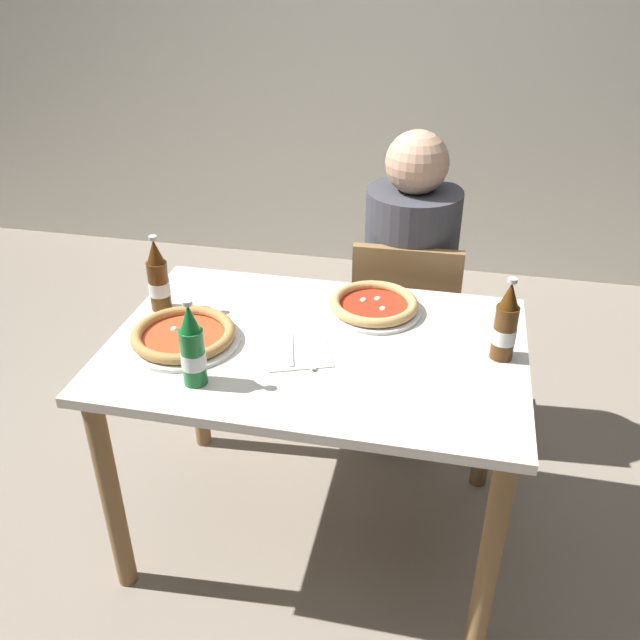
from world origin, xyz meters
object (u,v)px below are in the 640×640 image
object	(u,v)px
diner_seated	(407,296)
napkin_with_cutlery	(298,352)
pizza_margherita_near	(184,336)
chair_behind_table	(405,325)
beer_bottle_right	(505,325)
pizza_marinara_far	(374,305)
dining_table_main	(316,376)
beer_bottle_center	(192,349)
beer_bottle_left	(158,279)

from	to	relation	value
diner_seated	napkin_with_cutlery	bearing A→B (deg)	-109.09
diner_seated	pizza_margherita_near	size ratio (longest dim) A/B	3.68
chair_behind_table	beer_bottle_right	distance (m)	0.75
pizza_margherita_near	beer_bottle_right	bearing A→B (deg)	7.13
pizza_marinara_far	diner_seated	bearing A→B (deg)	80.54
dining_table_main	beer_bottle_right	size ratio (longest dim) A/B	4.86
pizza_margherita_near	napkin_with_cutlery	size ratio (longest dim) A/B	1.42
chair_behind_table	pizza_margherita_near	size ratio (longest dim) A/B	2.59
beer_bottle_center	pizza_marinara_far	bearing A→B (deg)	49.70
pizza_marinara_far	beer_bottle_left	distance (m)	0.67
pizza_marinara_far	beer_bottle_center	xyz separation A→B (m)	(-0.41, -0.48, 0.08)
beer_bottle_center	napkin_with_cutlery	world-z (taller)	beer_bottle_center
chair_behind_table	beer_bottle_left	bearing A→B (deg)	33.51
diner_seated	beer_bottle_left	bearing A→B (deg)	-142.60
chair_behind_table	pizza_margherita_near	bearing A→B (deg)	47.98
beer_bottle_center	beer_bottle_left	bearing A→B (deg)	125.23
beer_bottle_center	napkin_with_cutlery	bearing A→B (deg)	40.49
diner_seated	beer_bottle_right	size ratio (longest dim) A/B	4.89
beer_bottle_right	pizza_margherita_near	bearing A→B (deg)	-172.87
diner_seated	napkin_with_cutlery	distance (m)	0.78
chair_behind_table	pizza_margherita_near	world-z (taller)	chair_behind_table
diner_seated	pizza_margherita_near	bearing A→B (deg)	-128.68
pizza_margherita_near	beer_bottle_left	distance (m)	0.24
beer_bottle_left	napkin_with_cutlery	distance (m)	0.52
pizza_margherita_near	pizza_marinara_far	bearing A→B (deg)	29.99
chair_behind_table	beer_bottle_center	distance (m)	1.06
diner_seated	pizza_margherita_near	world-z (taller)	diner_seated
diner_seated	beer_bottle_left	size ratio (longest dim) A/B	4.89
pizza_margherita_near	beer_bottle_left	world-z (taller)	beer_bottle_left
beer_bottle_right	chair_behind_table	bearing A→B (deg)	118.77
pizza_marinara_far	beer_bottle_right	size ratio (longest dim) A/B	1.21
napkin_with_cutlery	beer_bottle_right	bearing A→B (deg)	9.96
dining_table_main	pizza_marinara_far	bearing A→B (deg)	58.90
chair_behind_table	pizza_margherita_near	distance (m)	0.95
dining_table_main	diner_seated	distance (m)	0.69
chair_behind_table	diner_seated	distance (m)	0.11
beer_bottle_left	beer_bottle_right	xyz separation A→B (m)	(1.05, -0.06, 0.00)
pizza_margherita_near	beer_bottle_right	size ratio (longest dim) A/B	1.33
dining_table_main	beer_bottle_right	distance (m)	0.57
dining_table_main	beer_bottle_center	distance (m)	0.43
pizza_margherita_near	pizza_marinara_far	xyz separation A→B (m)	(0.51, 0.30, 0.00)
pizza_margherita_near	pizza_marinara_far	distance (m)	0.59
dining_table_main	pizza_margherita_near	distance (m)	0.41
pizza_marinara_far	beer_bottle_left	size ratio (longest dim) A/B	1.21
chair_behind_table	beer_bottle_right	size ratio (longest dim) A/B	3.44
beer_bottle_center	chair_behind_table	bearing A→B (deg)	60.94
chair_behind_table	beer_bottle_right	world-z (taller)	beer_bottle_right
chair_behind_table	beer_bottle_right	bearing A→B (deg)	117.51
napkin_with_cutlery	beer_bottle_left	bearing A→B (deg)	161.65
pizza_margherita_near	beer_bottle_left	xyz separation A→B (m)	(-0.14, 0.17, 0.08)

